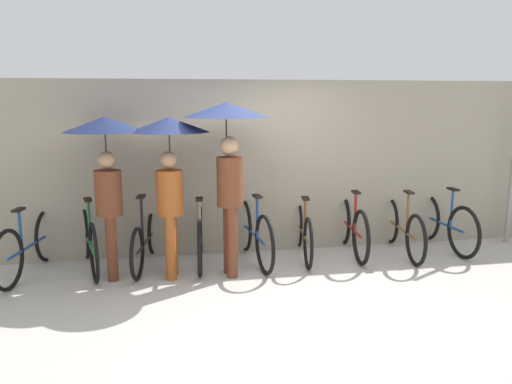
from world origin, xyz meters
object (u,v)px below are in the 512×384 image
(parked_bicycle_4, at_px, (253,233))
(parked_bicycle_3, at_px, (200,236))
(parked_bicycle_2, at_px, (146,240))
(parked_bicycle_6, at_px, (351,227))
(pedestrian_center, at_px, (169,153))
(parked_bicycle_7, at_px, (402,228))
(parked_bicycle_5, at_px, (303,231))
(parked_bicycle_8, at_px, (444,223))
(parked_bicycle_0, at_px, (29,245))
(pedestrian_trailing, at_px, (227,139))
(parked_bicycle_1, at_px, (89,240))
(pedestrian_leading, at_px, (106,153))

(parked_bicycle_4, bearing_deg, parked_bicycle_3, 79.71)
(parked_bicycle_2, bearing_deg, parked_bicycle_3, -81.54)
(parked_bicycle_6, xyz_separation_m, pedestrian_center, (-2.53, -0.43, 1.16))
(parked_bicycle_3, distance_m, parked_bicycle_7, 2.87)
(parked_bicycle_4, height_order, parked_bicycle_5, parked_bicycle_5)
(parked_bicycle_3, xyz_separation_m, parked_bicycle_8, (3.58, 0.03, 0.01))
(parked_bicycle_3, distance_m, parked_bicycle_5, 1.43)
(parked_bicycle_0, xyz_separation_m, pedestrian_trailing, (2.48, -0.40, 1.33))
(parked_bicycle_1, distance_m, parked_bicycle_4, 2.15)
(parked_bicycle_6, bearing_deg, parked_bicycle_8, -83.95)
(parked_bicycle_3, bearing_deg, parked_bicycle_5, -84.53)
(parked_bicycle_0, distance_m, pedestrian_center, 2.15)
(parked_bicycle_1, height_order, parked_bicycle_5, parked_bicycle_5)
(parked_bicycle_4, height_order, pedestrian_trailing, pedestrian_trailing)
(parked_bicycle_7, xyz_separation_m, pedestrian_center, (-3.25, -0.31, 1.18))
(parked_bicycle_2, xyz_separation_m, parked_bicycle_4, (1.43, -0.07, 0.04))
(parked_bicycle_0, bearing_deg, pedestrian_center, -89.74)
(parked_bicycle_8, bearing_deg, pedestrian_leading, 92.24)
(parked_bicycle_1, relative_size, pedestrian_trailing, 0.81)
(parked_bicycle_2, xyz_separation_m, parked_bicycle_8, (4.30, 0.02, 0.03))
(pedestrian_center, bearing_deg, parked_bicycle_7, 12.36)
(parked_bicycle_1, relative_size, pedestrian_center, 0.88)
(parked_bicycle_3, xyz_separation_m, parked_bicycle_6, (2.15, 0.03, 0.01))
(parked_bicycle_2, height_order, pedestrian_leading, pedestrian_leading)
(pedestrian_leading, bearing_deg, parked_bicycle_1, 128.82)
(parked_bicycle_1, distance_m, parked_bicycle_8, 5.02)
(pedestrian_leading, distance_m, pedestrian_center, 0.75)
(parked_bicycle_8, height_order, pedestrian_center, pedestrian_center)
(parked_bicycle_5, bearing_deg, parked_bicycle_2, 98.10)
(parked_bicycle_2, relative_size, parked_bicycle_7, 0.95)
(parked_bicycle_1, distance_m, parked_bicycle_5, 2.87)
(parked_bicycle_2, relative_size, parked_bicycle_6, 0.98)
(parked_bicycle_5, distance_m, pedestrian_center, 2.20)
(parked_bicycle_5, height_order, pedestrian_center, pedestrian_center)
(pedestrian_center, bearing_deg, parked_bicycle_2, 136.43)
(parked_bicycle_8, distance_m, pedestrian_leading, 4.86)
(parked_bicycle_2, bearing_deg, parked_bicycle_0, 102.25)
(parked_bicycle_6, xyz_separation_m, pedestrian_trailing, (-1.83, -0.49, 1.32))
(parked_bicycle_6, bearing_deg, parked_bicycle_7, -93.04)
(parked_bicycle_2, height_order, parked_bicycle_7, parked_bicycle_7)
(parked_bicycle_7, distance_m, parked_bicycle_8, 0.73)
(pedestrian_trailing, bearing_deg, parked_bicycle_4, 37.99)
(pedestrian_trailing, bearing_deg, parked_bicycle_1, 158.42)
(parked_bicycle_0, xyz_separation_m, parked_bicycle_6, (4.30, 0.08, 0.01))
(parked_bicycle_5, xyz_separation_m, parked_bicycle_7, (1.43, -0.10, 0.00))
(parked_bicycle_1, relative_size, parked_bicycle_2, 1.04)
(parked_bicycle_0, bearing_deg, parked_bicycle_6, -77.61)
(parked_bicycle_1, bearing_deg, pedestrian_center, -124.09)
(parked_bicycle_6, distance_m, pedestrian_leading, 3.49)
(parked_bicycle_0, relative_size, parked_bicycle_7, 1.00)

